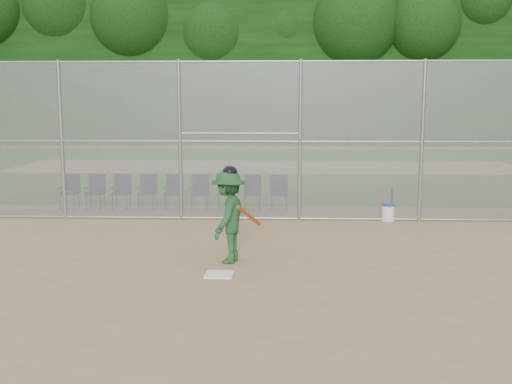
{
  "coord_description": "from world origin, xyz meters",
  "views": [
    {
      "loc": [
        0.44,
        -9.2,
        2.86
      ],
      "look_at": [
        0.0,
        2.5,
        1.1
      ],
      "focal_mm": 40.0,
      "sensor_mm": 36.0,
      "label": 1
    }
  ],
  "objects_px": {
    "batter_at_plate": "(229,216)",
    "water_cooler": "(388,212)",
    "home_plate": "(219,274)",
    "chair_0": "(69,192)"
  },
  "relations": [
    {
      "from": "home_plate",
      "to": "batter_at_plate",
      "type": "distance_m",
      "value": 1.21
    },
    {
      "from": "chair_0",
      "to": "home_plate",
      "type": "bearing_deg",
      "value": -52.02
    },
    {
      "from": "water_cooler",
      "to": "chair_0",
      "type": "bearing_deg",
      "value": 170.78
    },
    {
      "from": "batter_at_plate",
      "to": "water_cooler",
      "type": "distance_m",
      "value": 5.48
    },
    {
      "from": "home_plate",
      "to": "batter_at_plate",
      "type": "relative_size",
      "value": 0.26
    },
    {
      "from": "batter_at_plate",
      "to": "water_cooler",
      "type": "height_order",
      "value": "batter_at_plate"
    },
    {
      "from": "home_plate",
      "to": "batter_at_plate",
      "type": "height_order",
      "value": "batter_at_plate"
    },
    {
      "from": "batter_at_plate",
      "to": "chair_0",
      "type": "distance_m",
      "value": 7.36
    },
    {
      "from": "water_cooler",
      "to": "chair_0",
      "type": "distance_m",
      "value": 8.78
    },
    {
      "from": "water_cooler",
      "to": "chair_0",
      "type": "xyz_separation_m",
      "value": [
        -8.66,
        1.41,
        0.26
      ]
    }
  ]
}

